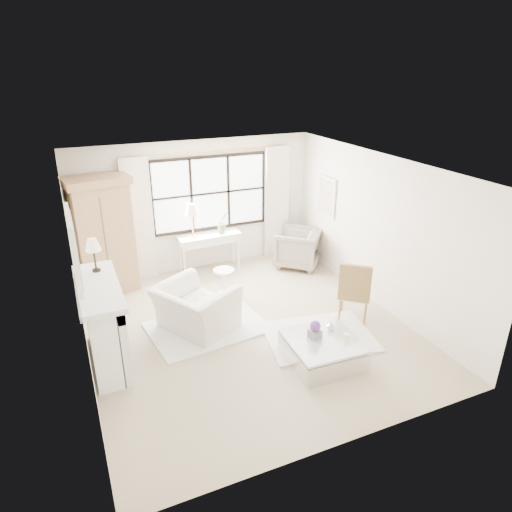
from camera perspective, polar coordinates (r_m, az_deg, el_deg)
The scene contains 32 objects.
floor at distance 7.71m, azimuth -1.00°, elevation -9.01°, with size 5.50×5.50×0.00m, color #BDA98C.
ceiling at distance 6.68m, azimuth -1.16°, elevation 11.01°, with size 5.50×5.50×0.00m, color white.
wall_back at distance 9.54m, azimuth -7.47°, elevation 6.17°, with size 5.00×5.00×0.00m, color white.
wall_front at distance 4.96m, azimuth 11.46°, elevation -11.14°, with size 5.00×5.00×0.00m, color beige.
wall_left at distance 6.63m, azimuth -21.47°, elevation -3.10°, with size 5.50×5.50×0.00m, color beige.
wall_right at distance 8.30m, azimuth 15.09°, elevation 2.95°, with size 5.50×5.50×0.00m, color white.
window_pane at distance 9.53m, azimuth -5.77°, elevation 7.81°, with size 2.40×0.02×1.50m, color white.
window_frame at distance 9.52m, azimuth -5.75°, elevation 7.80°, with size 2.50×0.04×1.50m, color black, non-canonical shape.
curtain_rod at distance 9.29m, azimuth -5.87°, elevation 12.91°, with size 0.04×0.04×3.30m, color #AD7F3C.
curtain_left at distance 9.24m, azimuth -14.41°, elevation 4.32°, with size 0.55×0.10×2.47m, color white.
curtain_right at distance 10.10m, azimuth 2.61°, elevation 6.64°, with size 0.55×0.10×2.47m, color silver.
fireplace at distance 6.96m, azimuth -18.77°, elevation -8.01°, with size 0.58×1.66×1.26m.
mirror_frame at distance 6.45m, azimuth -21.83°, elevation 0.85°, with size 0.05×1.15×0.95m, color white.
mirror_glass at distance 6.45m, azimuth -21.57°, elevation 0.89°, with size 0.02×1.00×0.80m, color #B5BAC0.
art_frame at distance 9.54m, azimuth 8.82°, elevation 7.35°, with size 0.04×0.62×0.82m, color silver.
art_canvas at distance 9.53m, azimuth 8.72°, elevation 7.34°, with size 0.01×0.52×0.72m, color beige.
mantel_lamp at distance 6.97m, azimuth -19.73°, elevation 1.15°, with size 0.22×0.22×0.51m.
armoire at distance 8.91m, azimuth -18.55°, elevation 2.48°, with size 1.23×0.89×2.24m.
console_table at distance 9.66m, azimuth -5.82°, elevation 0.49°, with size 1.32×0.51×0.80m.
console_lamp at distance 9.26m, azimuth -8.02°, elevation 5.67°, with size 0.28×0.28×0.69m.
orchid_plant at distance 9.51m, azimuth -4.22°, elevation 4.23°, with size 0.25×0.20×0.46m, color #5D764F.
side_table at distance 8.65m, azimuth -4.02°, elevation -2.78°, with size 0.40×0.40×0.51m.
rug_left at distance 7.75m, azimuth -6.09°, elevation -8.83°, with size 1.86×1.31×0.03m, color white.
rug_right at distance 7.54m, azimuth 7.89°, elevation -9.91°, with size 1.69×1.27×0.03m, color white.
club_armchair at distance 7.57m, azimuth -7.55°, elevation -6.48°, with size 1.19×1.04×0.77m, color silver.
wingback_chair at distance 9.85m, azimuth 5.23°, elevation 1.02°, with size 0.87×0.90×0.81m, color gray.
french_chair at distance 7.99m, azimuth 12.11°, elevation -5.75°, with size 0.68×0.68×1.08m.
coffee_table at distance 6.92m, azimuth 8.31°, elevation -11.67°, with size 1.04×1.04×0.38m.
planter_box at distance 6.80m, azimuth 7.36°, elevation -9.65°, with size 0.16×0.16×0.12m, color slate.
planter_flowers at distance 6.73m, azimuth 7.42°, elevation -8.66°, with size 0.16×0.16×0.16m, color #5E327D.
pillar_candle at distance 6.80m, azimuth 11.22°, elevation -9.94°, with size 0.08×0.08×0.12m, color white.
coffee_vase at distance 7.01m, azimuth 9.30°, elevation -8.62°, with size 0.13×0.13×0.14m, color silver.
Camera 1 is at (-2.49, -6.03, 4.11)m, focal length 32.00 mm.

